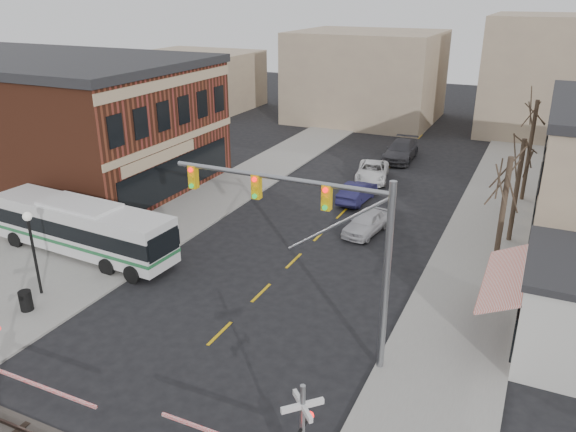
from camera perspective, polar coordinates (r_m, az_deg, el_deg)
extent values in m
plane|color=black|center=(24.46, -9.46, -14.07)|extent=(160.00, 160.00, 0.00)
cube|color=gray|center=(44.17, -5.29, 3.11)|extent=(5.00, 60.00, 0.12)
cube|color=gray|center=(38.78, 19.84, -0.90)|extent=(5.00, 60.00, 0.12)
cube|color=brown|center=(51.21, -25.30, 8.90)|extent=(30.00, 15.00, 9.00)
cube|color=#262628|center=(50.52, -26.19, 14.18)|extent=(30.40, 15.40, 0.60)
cube|color=tan|center=(41.06, -11.30, 7.50)|extent=(0.10, 15.00, 0.50)
cube|color=tan|center=(40.27, -11.74, 13.15)|extent=(0.10, 15.00, 0.70)
cube|color=black|center=(41.74, -11.05, 4.18)|extent=(0.08, 13.00, 2.60)
cube|color=red|center=(25.63, 21.17, -5.73)|extent=(1.68, 6.00, 0.87)
cylinder|color=#382B21|center=(30.04, 20.84, -0.56)|extent=(0.28, 0.28, 6.75)
cylinder|color=#382B21|center=(35.76, 22.19, 2.38)|extent=(0.28, 0.28, 6.30)
cylinder|color=#382B21|center=(43.32, 23.32, 6.08)|extent=(0.28, 0.28, 7.20)
cube|color=silver|center=(33.99, -20.14, -1.05)|extent=(11.96, 3.25, 2.61)
cube|color=black|center=(33.93, -20.18, -0.79)|extent=(12.00, 3.29, 0.89)
cube|color=#236A3A|center=(34.22, -20.01, -2.01)|extent=(12.00, 3.29, 0.20)
cylinder|color=black|center=(34.47, -19.87, -2.98)|extent=(1.13, 2.62, 0.99)
cylinder|color=gray|center=(21.78, 9.93, -6.53)|extent=(0.28, 0.28, 8.00)
cylinder|color=gray|center=(21.86, -1.13, 3.93)|extent=(9.18, 0.20, 0.20)
cube|color=gold|center=(21.23, 3.96, 1.90)|extent=(0.35, 0.30, 1.00)
cube|color=gold|center=(22.41, -3.21, 3.01)|extent=(0.35, 0.30, 1.00)
cube|color=gold|center=(23.91, -9.59, 3.96)|extent=(0.35, 0.30, 1.00)
cube|color=#FF0C0C|center=(22.72, -23.68, -15.62)|extent=(5.00, 0.10, 0.10)
cube|color=silver|center=(16.83, 1.49, -18.70)|extent=(1.00, 1.00, 0.18)
cube|color=silver|center=(16.83, 1.49, -18.70)|extent=(1.00, 1.00, 0.18)
sphere|color=#FF0C0C|center=(17.74, 2.22, -19.60)|extent=(0.26, 0.26, 0.26)
cylinder|color=black|center=(30.22, -24.33, -3.83)|extent=(0.14, 0.14, 4.00)
sphere|color=silver|center=(29.42, -24.97, -0.04)|extent=(0.44, 0.44, 0.44)
cylinder|color=black|center=(29.59, -25.09, -7.79)|extent=(0.60, 0.60, 0.99)
imported|color=#B8B7BC|center=(35.58, 7.96, -0.62)|extent=(2.32, 4.48, 1.46)
imported|color=#1C1A42|center=(40.87, 7.06, 2.45)|extent=(1.82, 4.51, 1.46)
imported|color=white|center=(45.73, 8.55, 4.49)|extent=(3.43, 5.59, 1.44)
imported|color=#414045|center=(51.77, 11.38, 6.52)|extent=(2.63, 6.00, 1.72)
imported|color=#62564E|center=(31.99, -16.53, -3.68)|extent=(0.53, 0.67, 1.59)
imported|color=#303B54|center=(33.75, -17.34, -2.21)|extent=(1.08, 0.99, 1.79)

